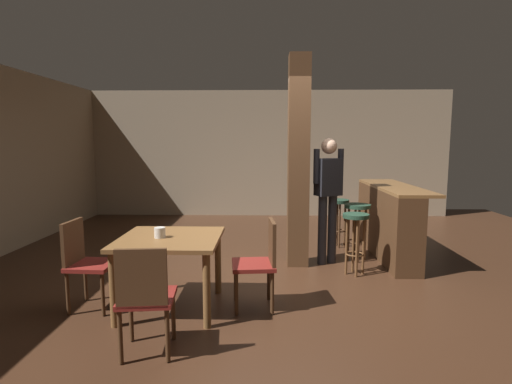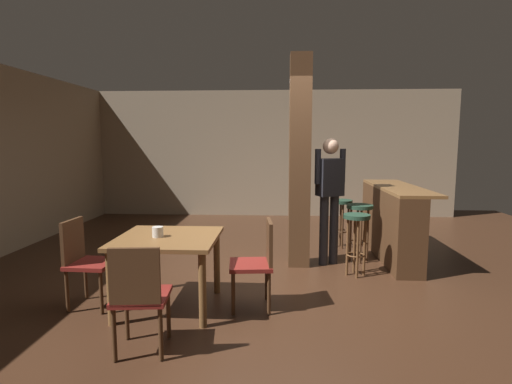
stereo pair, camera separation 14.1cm
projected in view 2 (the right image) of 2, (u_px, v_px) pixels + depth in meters
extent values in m
plane|color=#382114|center=(270.00, 285.00, 4.69)|extent=(10.80, 10.80, 0.00)
cube|color=gray|center=(274.00, 154.00, 8.97)|extent=(8.00, 0.10, 2.80)
cube|color=#4C301C|center=(300.00, 162.00, 5.29)|extent=(0.28, 0.28, 2.80)
cube|color=brown|center=(168.00, 238.00, 3.98)|extent=(0.99, 0.99, 0.04)
cylinder|color=brown|center=(217.00, 262.00, 4.43)|extent=(0.07, 0.07, 0.70)
cylinder|color=brown|center=(142.00, 261.00, 4.47)|extent=(0.07, 0.07, 0.70)
cylinder|color=brown|center=(203.00, 290.00, 3.59)|extent=(0.07, 0.07, 0.70)
cylinder|color=brown|center=(111.00, 288.00, 3.63)|extent=(0.07, 0.07, 0.70)
cube|color=maroon|center=(92.00, 264.00, 4.03)|extent=(0.44, 0.44, 0.04)
cube|color=#422816|center=(73.00, 241.00, 4.03)|extent=(0.05, 0.38, 0.45)
cylinder|color=#422816|center=(117.00, 280.00, 4.22)|extent=(0.04, 0.04, 0.43)
cylinder|color=#422816|center=(101.00, 292.00, 3.87)|extent=(0.04, 0.04, 0.43)
cylinder|color=#422816|center=(86.00, 279.00, 4.25)|extent=(0.04, 0.04, 0.43)
cylinder|color=#422816|center=(67.00, 291.00, 3.91)|extent=(0.04, 0.04, 0.43)
cube|color=maroon|center=(142.00, 296.00, 3.18)|extent=(0.46, 0.46, 0.04)
cube|color=#422816|center=(135.00, 277.00, 2.96)|extent=(0.38, 0.07, 0.45)
cylinder|color=#422816|center=(127.00, 314.00, 3.37)|extent=(0.04, 0.04, 0.43)
cylinder|color=#422816|center=(168.00, 314.00, 3.39)|extent=(0.04, 0.04, 0.43)
cylinder|color=#422816|center=(114.00, 334.00, 3.03)|extent=(0.04, 0.04, 0.43)
cylinder|color=#422816|center=(161.00, 333.00, 3.04)|extent=(0.04, 0.04, 0.43)
cube|color=maroon|center=(251.00, 265.00, 3.99)|extent=(0.46, 0.46, 0.04)
cube|color=#422816|center=(270.00, 243.00, 3.97)|extent=(0.07, 0.38, 0.45)
cylinder|color=#422816|center=(233.00, 293.00, 3.84)|extent=(0.04, 0.04, 0.43)
cylinder|color=#422816|center=(233.00, 281.00, 4.19)|extent=(0.04, 0.04, 0.43)
cylinder|color=#422816|center=(269.00, 293.00, 3.85)|extent=(0.04, 0.04, 0.43)
cylinder|color=#422816|center=(267.00, 280.00, 4.20)|extent=(0.04, 0.04, 0.43)
cylinder|color=beige|center=(158.00, 232.00, 3.95)|extent=(0.11, 0.11, 0.10)
cube|color=black|center=(330.00, 177.00, 5.36)|extent=(0.39, 0.33, 0.50)
sphere|color=tan|center=(331.00, 146.00, 5.31)|extent=(0.28, 0.28, 0.21)
cylinder|color=#232328|center=(334.00, 230.00, 5.48)|extent=(0.16, 0.16, 0.95)
cylinder|color=#232328|center=(324.00, 231.00, 5.42)|extent=(0.16, 0.16, 0.95)
cylinder|color=black|center=(343.00, 166.00, 5.41)|extent=(0.11, 0.11, 0.46)
cylinder|color=black|center=(318.00, 166.00, 5.27)|extent=(0.11, 0.11, 0.46)
cube|color=brown|center=(398.00, 188.00, 5.71)|extent=(0.56, 2.04, 0.04)
cube|color=#422816|center=(390.00, 223.00, 5.78)|extent=(0.36, 2.04, 1.00)
cylinder|color=#1E3828|center=(357.00, 216.00, 4.94)|extent=(0.33, 0.33, 0.05)
torus|color=brown|center=(356.00, 255.00, 5.00)|extent=(0.23, 0.23, 0.02)
cylinder|color=brown|center=(354.00, 245.00, 5.10)|extent=(0.03, 0.03, 0.73)
cylinder|color=brown|center=(358.00, 249.00, 4.89)|extent=(0.03, 0.03, 0.73)
cylinder|color=brown|center=(364.00, 247.00, 4.99)|extent=(0.03, 0.03, 0.73)
cylinder|color=brown|center=(347.00, 247.00, 5.00)|extent=(0.03, 0.03, 0.73)
cylinder|color=#1E3828|center=(360.00, 207.00, 5.54)|extent=(0.36, 0.36, 0.05)
torus|color=#422816|center=(359.00, 242.00, 5.60)|extent=(0.26, 0.26, 0.02)
cylinder|color=#422816|center=(357.00, 233.00, 5.71)|extent=(0.03, 0.03, 0.75)
cylinder|color=#422816|center=(361.00, 237.00, 5.47)|extent=(0.03, 0.03, 0.75)
cylinder|color=#422816|center=(367.00, 235.00, 5.58)|extent=(0.03, 0.03, 0.75)
cylinder|color=#422816|center=(350.00, 235.00, 5.60)|extent=(0.03, 0.03, 0.75)
cylinder|color=#1E3828|center=(342.00, 202.00, 6.31)|extent=(0.32, 0.32, 0.05)
torus|color=#422816|center=(341.00, 231.00, 6.37)|extent=(0.23, 0.23, 0.02)
cylinder|color=#422816|center=(340.00, 224.00, 6.46)|extent=(0.03, 0.03, 0.71)
cylinder|color=#422816|center=(342.00, 226.00, 6.25)|extent=(0.03, 0.03, 0.71)
cylinder|color=#422816|center=(348.00, 225.00, 6.35)|extent=(0.03, 0.03, 0.71)
cylinder|color=#422816|center=(335.00, 225.00, 6.36)|extent=(0.03, 0.03, 0.71)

